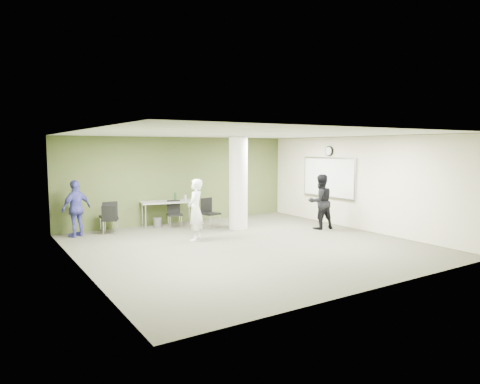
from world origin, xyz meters
TOP-DOWN VIEW (x-y plane):
  - floor at (0.00, 0.00)m, footprint 8.00×8.00m
  - ceiling at (0.00, 0.00)m, footprint 8.00×8.00m
  - wall_back at (0.00, 4.00)m, footprint 8.00×2.80m
  - wall_left at (-4.00, 0.00)m, footprint 0.02×8.00m
  - wall_right_cream at (4.00, 0.00)m, footprint 0.02×8.00m
  - column at (1.00, 2.00)m, footprint 0.56×0.56m
  - whiteboard at (3.92, 1.20)m, footprint 0.05×2.30m
  - wall_clock at (3.92, 1.20)m, footprint 0.06×0.32m
  - folding_table at (-0.64, 3.51)m, footprint 1.78×1.01m
  - wastebasket at (-0.99, 3.55)m, footprint 0.25×0.25m
  - chair_back_left at (-2.47, 3.57)m, footprint 0.46×0.46m
  - chair_back_right at (-2.55, 3.21)m, footprint 0.56×0.56m
  - chair_table_left at (-0.57, 3.22)m, footprint 0.51×0.51m
  - chair_table_right at (0.32, 2.60)m, footprint 0.54×0.54m
  - woman_white at (-0.84, 1.20)m, footprint 0.70×0.70m
  - man_black at (3.08, 0.64)m, footprint 0.90×0.76m
  - man_blue at (-3.40, 3.40)m, footprint 1.00×0.77m

SIDE VIEW (x-z plane):
  - floor at x=0.00m, z-range 0.00..0.00m
  - wastebasket at x=-0.99m, z-range 0.00..0.29m
  - chair_back_right at x=-2.55m, z-range 0.07..0.91m
  - chair_table_left at x=-0.57m, z-range 0.07..0.92m
  - chair_back_left at x=-2.47m, z-range 0.08..0.99m
  - chair_table_right at x=0.32m, z-range 0.08..0.99m
  - folding_table at x=-0.64m, z-range 0.22..1.27m
  - man_blue at x=-3.40m, z-range 0.00..1.57m
  - woman_white at x=-0.84m, z-range 0.00..1.64m
  - man_black at x=3.08m, z-range 0.00..1.66m
  - wall_back at x=0.00m, z-range 1.39..1.41m
  - wall_left at x=-4.00m, z-range 0.00..2.80m
  - wall_right_cream at x=4.00m, z-range 0.00..2.80m
  - column at x=1.00m, z-range 0.00..2.80m
  - whiteboard at x=3.92m, z-range 0.85..2.15m
  - wall_clock at x=3.92m, z-range 2.19..2.51m
  - ceiling at x=0.00m, z-range 2.80..2.80m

